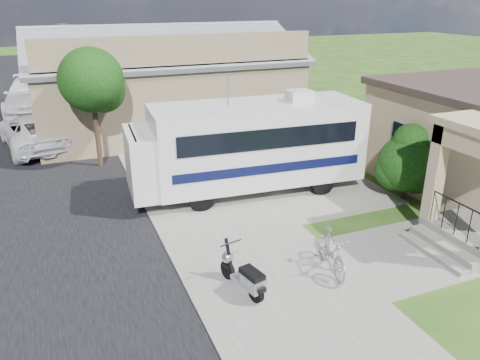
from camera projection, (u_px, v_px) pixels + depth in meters
name	position (u px, v px, depth m)	size (l,w,h in m)	color
ground	(294.00, 257.00, 12.07)	(120.00, 120.00, 0.00)	#234211
sidewalk_slab	(165.00, 150.00, 20.32)	(4.00, 80.00, 0.06)	slate
driveway_slab	(271.00, 186.00, 16.46)	(7.00, 6.00, 0.05)	slate
walk_slab	(414.00, 252.00, 12.24)	(4.00, 3.00, 0.05)	slate
warehouse	(163.00, 87.00, 23.36)	(12.50, 8.40, 5.04)	#79634C
street_tree_a	(94.00, 83.00, 17.37)	(2.44, 2.40, 4.58)	black
street_tree_b	(75.00, 51.00, 25.93)	(2.44, 2.40, 4.73)	black
street_tree_c	(66.00, 42.00, 33.79)	(2.44, 2.40, 4.42)	black
motorhome	(249.00, 144.00, 15.51)	(7.86, 2.93, 3.96)	silver
shrub	(408.00, 160.00, 15.19)	(2.07, 1.97, 2.54)	black
scooter	(244.00, 276.00, 10.42)	(0.70, 1.58, 1.05)	black
bicycle	(331.00, 254.00, 11.21)	(0.49, 1.73, 1.04)	#A0A1A8
pickup_truck	(36.00, 131.00, 20.41)	(2.53, 5.48, 1.52)	white
van	(30.00, 95.00, 26.96)	(2.50, 6.16, 1.79)	white
garden_hose	(420.00, 235.00, 13.01)	(0.40, 0.40, 0.18)	#13621F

